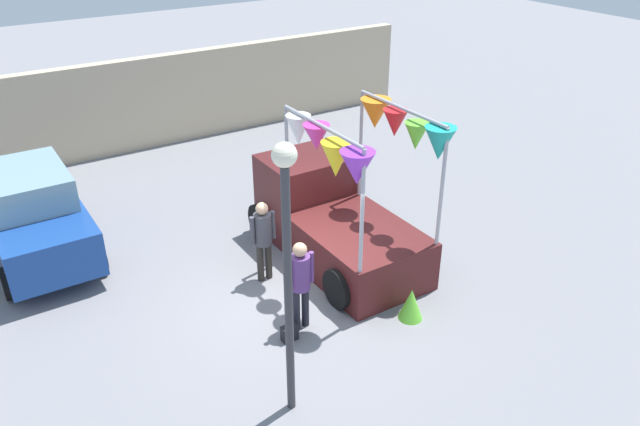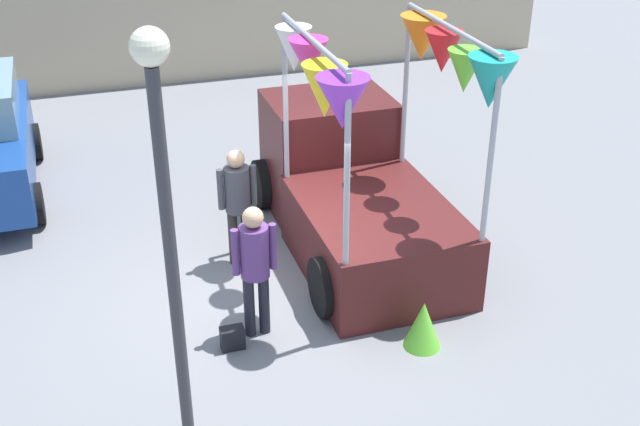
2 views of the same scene
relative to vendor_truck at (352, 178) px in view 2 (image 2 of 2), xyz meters
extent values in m
plane|color=slate|center=(-1.44, -1.04, -0.98)|extent=(60.00, 60.00, 0.00)
cube|color=#4C1919|center=(0.00, -0.96, -0.48)|extent=(1.90, 2.60, 1.00)
cube|color=#4C1919|center=(0.00, 1.04, -0.08)|extent=(1.80, 1.40, 1.80)
cube|color=#8CB2C6|center=(0.00, 1.04, 0.37)|extent=(1.76, 1.37, 0.60)
cylinder|color=black|center=(-0.95, 1.39, -0.60)|extent=(0.22, 0.76, 0.76)
cylinder|color=black|center=(0.95, 1.39, -0.60)|extent=(0.22, 0.76, 0.76)
cylinder|color=black|center=(-0.95, -1.66, -0.60)|extent=(0.22, 0.76, 0.76)
cylinder|color=black|center=(0.95, -1.66, -0.60)|extent=(0.22, 0.76, 0.76)
cylinder|color=#A5A5AD|center=(-0.87, 0.26, 1.16)|extent=(0.07, 0.07, 2.26)
cylinder|color=#A5A5AD|center=(0.87, 0.26, 1.16)|extent=(0.07, 0.07, 2.26)
cylinder|color=#A5A5AD|center=(-0.87, -2.18, 1.16)|extent=(0.07, 0.07, 2.26)
cylinder|color=#A5A5AD|center=(0.87, -2.18, 1.16)|extent=(0.07, 0.07, 2.26)
cylinder|color=#A5A5AD|center=(-0.87, -0.96, 2.29)|extent=(0.07, 2.44, 0.07)
cylinder|color=#A5A5AD|center=(0.87, -0.96, 2.29)|extent=(0.07, 2.44, 0.07)
cone|color=purple|center=(-0.87, -2.01, 1.90)|extent=(0.62, 0.62, 0.58)
cone|color=teal|center=(0.87, -2.01, 1.95)|extent=(0.78, 0.78, 0.60)
cone|color=yellow|center=(-0.87, -1.40, 1.83)|extent=(0.74, 0.74, 0.63)
cone|color=#66CC33|center=(0.87, -1.40, 1.89)|extent=(0.53, 0.53, 0.52)
cone|color=#D83399|center=(-0.87, -0.79, 2.03)|extent=(0.50, 0.50, 0.46)
cone|color=red|center=(0.87, -0.79, 1.95)|extent=(0.49, 0.49, 0.53)
cone|color=white|center=(-0.87, -0.18, 1.97)|extent=(0.57, 0.57, 0.57)
cone|color=orange|center=(0.87, -0.18, 1.96)|extent=(0.63, 0.63, 0.59)
cylinder|color=black|center=(-4.31, 4.38, -0.66)|extent=(0.18, 0.64, 0.64)
cylinder|color=black|center=(-4.31, 1.88, -0.66)|extent=(0.18, 0.64, 0.64)
cylinder|color=black|center=(-1.94, -1.81, -0.57)|extent=(0.13, 0.13, 0.81)
cylinder|color=black|center=(-1.76, -1.81, -0.57)|extent=(0.13, 0.13, 0.81)
cylinder|color=#593372|center=(-1.85, -1.81, 0.16)|extent=(0.34, 0.34, 0.64)
sphere|color=tan|center=(-1.85, -1.81, 0.60)|extent=(0.24, 0.24, 0.24)
cylinder|color=#593372|center=(-2.07, -1.81, 0.19)|extent=(0.09, 0.09, 0.58)
cylinder|color=#593372|center=(-1.63, -1.81, 0.19)|extent=(0.09, 0.09, 0.58)
cylinder|color=#2D2823|center=(-1.76, -0.15, -0.58)|extent=(0.13, 0.13, 0.80)
cylinder|color=#2D2823|center=(-1.58, -0.15, -0.58)|extent=(0.13, 0.13, 0.80)
cylinder|color=#3F3F47|center=(-1.67, -0.15, 0.14)|extent=(0.34, 0.34, 0.63)
sphere|color=tan|center=(-1.67, -0.15, 0.58)|extent=(0.24, 0.24, 0.24)
cylinder|color=#3F3F47|center=(-1.89, -0.15, 0.17)|extent=(0.09, 0.09, 0.57)
cylinder|color=#3F3F47|center=(-1.45, -0.15, 0.17)|extent=(0.09, 0.09, 0.57)
cube|color=black|center=(-2.20, -2.01, -0.84)|extent=(0.28, 0.16, 0.28)
cylinder|color=#333338|center=(-2.94, -3.35, 0.97)|extent=(0.12, 0.12, 3.89)
sphere|color=#F2EDCC|center=(-2.94, -3.35, 3.07)|extent=(0.32, 0.32, 0.32)
cube|color=tan|center=(-1.44, 7.91, 0.32)|extent=(18.00, 0.36, 2.60)
cone|color=#66CC33|center=(-0.08, -2.66, -0.68)|extent=(0.57, 0.57, 0.60)
camera|label=1|loc=(-6.28, -9.36, 5.93)|focal=35.00mm
camera|label=2|loc=(-3.56, -9.52, 4.83)|focal=45.00mm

